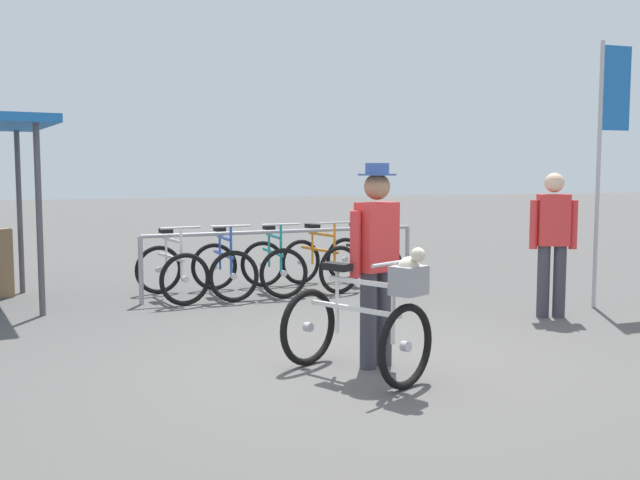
# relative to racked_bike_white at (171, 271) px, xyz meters

# --- Properties ---
(ground_plane) EXTENTS (80.00, 80.00, 0.00)m
(ground_plane) POSITION_rel_racked_bike_white_xyz_m (1.15, -3.79, -0.37)
(ground_plane) COLOR #514F4C
(bike_rack_rail) EXTENTS (3.90, 0.37, 0.88)m
(bike_rack_rail) POSITION_rel_racked_bike_white_xyz_m (1.51, -0.06, 0.32)
(bike_rack_rail) COLOR #99999E
(bike_rack_rail) RESTS_ON ground
(racked_bike_white) EXTENTS (0.86, 1.20, 0.97)m
(racked_bike_white) POSITION_rel_racked_bike_white_xyz_m (0.00, 0.00, 0.00)
(racked_bike_white) COLOR black
(racked_bike_white) RESTS_ON ground
(racked_bike_blue) EXTENTS (0.71, 1.14, 0.97)m
(racked_bike_blue) POSITION_rel_racked_bike_white_xyz_m (0.70, 0.06, -0.00)
(racked_bike_blue) COLOR black
(racked_bike_blue) RESTS_ON ground
(racked_bike_teal) EXTENTS (0.67, 1.12, 0.98)m
(racked_bike_teal) POSITION_rel_racked_bike_white_xyz_m (1.40, 0.11, -0.00)
(racked_bike_teal) COLOR black
(racked_bike_teal) RESTS_ON ground
(racked_bike_orange) EXTENTS (0.89, 1.20, 0.97)m
(racked_bike_orange) POSITION_rel_racked_bike_white_xyz_m (2.09, 0.17, 0.00)
(racked_bike_orange) COLOR black
(racked_bike_orange) RESTS_ON ground
(racked_bike_black) EXTENTS (0.83, 1.20, 0.98)m
(racked_bike_black) POSITION_rel_racked_bike_white_xyz_m (2.79, 0.23, 0.00)
(racked_bike_black) COLOR black
(racked_bike_black) RESTS_ON ground
(featured_bicycle) EXTENTS (1.09, 1.26, 1.09)m
(featured_bicycle) POSITION_rel_racked_bike_white_xyz_m (0.94, -4.18, 0.12)
(featured_bicycle) COLOR black
(featured_bicycle) RESTS_ON ground
(person_with_featured_bike) EXTENTS (0.51, 0.32, 1.72)m
(person_with_featured_bike) POSITION_rel_racked_bike_white_xyz_m (1.17, -3.86, 0.58)
(person_with_featured_bike) COLOR #383842
(person_with_featured_bike) RESTS_ON ground
(pedestrian_with_backpack) EXTENTS (0.50, 0.42, 1.64)m
(pedestrian_with_backpack) POSITION_rel_racked_bike_white_xyz_m (3.92, -2.58, 0.57)
(pedestrian_with_backpack) COLOR #383842
(pedestrian_with_backpack) RESTS_ON ground
(banner_flag) EXTENTS (0.44, 0.05, 3.20)m
(banner_flag) POSITION_rel_racked_bike_white_xyz_m (4.92, -2.27, 1.86)
(banner_flag) COLOR #B2B2B7
(banner_flag) RESTS_ON ground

